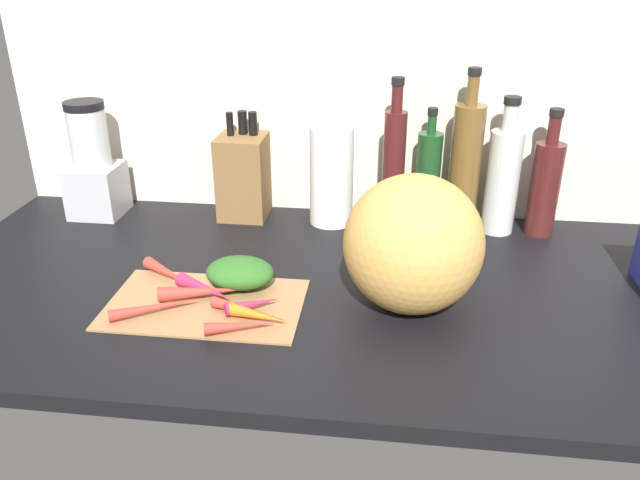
{
  "coord_description": "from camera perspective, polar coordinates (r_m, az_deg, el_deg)",
  "views": [
    {
      "loc": [
        8.91,
        -107.82,
        60.29
      ],
      "look_at": [
        -3.08,
        -10.59,
        13.97
      ],
      "focal_mm": 34.9,
      "sensor_mm": 36.0,
      "label": 1
    }
  ],
  "objects": [
    {
      "name": "winter_squash",
      "position": [
        1.11,
        8.53,
        -0.42
      ],
      "size": [
        24.84,
        23.15,
        25.43
      ],
      "primitive_type": "ellipsoid",
      "color": "gold",
      "rests_on": "ground_plane"
    },
    {
      "name": "knife_block",
      "position": [
        1.52,
        -7.01,
        5.94
      ],
      "size": [
        11.29,
        12.82,
        25.53
      ],
      "color": "brown",
      "rests_on": "ground_plane"
    },
    {
      "name": "carrot_5",
      "position": [
        1.07,
        -7.37,
        -7.83
      ],
      "size": [
        12.13,
        5.59,
        2.24
      ],
      "primitive_type": "cone",
      "rotation": [
        0.0,
        1.57,
        0.29
      ],
      "color": "red",
      "rests_on": "cutting_board"
    },
    {
      "name": "carrot_7",
      "position": [
        1.16,
        -14.85,
        -6.0
      ],
      "size": [
        15.31,
        9.53,
        2.12
      ],
      "primitive_type": "cone",
      "rotation": [
        0.0,
        1.57,
        0.49
      ],
      "color": "red",
      "rests_on": "cutting_board"
    },
    {
      "name": "carrot_greens_pile",
      "position": [
        1.21,
        -7.37,
        -2.99
      ],
      "size": [
        13.18,
        10.14,
        5.58
      ],
      "primitive_type": "ellipsoid",
      "color": "#2D6023",
      "rests_on": "cutting_board"
    },
    {
      "name": "bottle_1",
      "position": [
        1.47,
        9.85,
        5.6
      ],
      "size": [
        5.71,
        5.71,
        28.09
      ],
      "color": "#19421E",
      "rests_on": "ground_plane"
    },
    {
      "name": "carrot_4",
      "position": [
        1.26,
        -13.62,
        -3.03
      ],
      "size": [
        13.62,
        10.51,
        2.39
      ],
      "primitive_type": "cone",
      "rotation": [
        0.0,
        1.57,
        -0.61
      ],
      "color": "red",
      "rests_on": "cutting_board"
    },
    {
      "name": "carrot_6",
      "position": [
        1.19,
        -10.56,
        -4.4
      ],
      "size": [
        12.71,
        8.58,
        2.83
      ],
      "primitive_type": "cone",
      "rotation": [
        0.0,
        1.57,
        -0.49
      ],
      "color": "#B2264C",
      "rests_on": "cutting_board"
    },
    {
      "name": "carrot_2",
      "position": [
        1.18,
        -10.61,
        -4.68
      ],
      "size": [
        16.82,
        6.86,
        2.82
      ],
      "primitive_type": "cone",
      "rotation": [
        0.0,
        1.57,
        0.25
      ],
      "color": "red",
      "rests_on": "cutting_board"
    },
    {
      "name": "bottle_4",
      "position": [
        1.49,
        19.92,
        4.69
      ],
      "size": [
        6.6,
        6.6,
        29.04
      ],
      "color": "#471919",
      "rests_on": "ground_plane"
    },
    {
      "name": "wall_back",
      "position": [
        1.5,
        3.57,
        13.58
      ],
      "size": [
        170.0,
        3.0,
        60.0
      ],
      "primitive_type": "cube",
      "color": "beige",
      "rests_on": "ground_plane"
    },
    {
      "name": "paper_towel_roll",
      "position": [
        1.46,
        1.06,
        5.88
      ],
      "size": [
        10.21,
        10.21,
        23.25
      ],
      "primitive_type": "cylinder",
      "color": "white",
      "rests_on": "ground_plane"
    },
    {
      "name": "blender_appliance",
      "position": [
        1.61,
        -20.05,
        6.27
      ],
      "size": [
        12.01,
        12.01,
        28.04
      ],
      "color": "#B2B2B7",
      "rests_on": "ground_plane"
    },
    {
      "name": "carrot_0",
      "position": [
        1.1,
        -5.73,
        -6.87
      ],
      "size": [
        11.43,
        5.36,
        2.42
      ],
      "primitive_type": "cone",
      "rotation": [
        0.0,
        1.57,
        -0.27
      ],
      "color": "orange",
      "rests_on": "cutting_board"
    },
    {
      "name": "bottle_0",
      "position": [
        1.42,
        6.76,
        6.58
      ],
      "size": [
        5.03,
        5.03,
        35.3
      ],
      "color": "#471919",
      "rests_on": "ground_plane"
    },
    {
      "name": "carrot_3",
      "position": [
        1.13,
        -6.18,
        -5.87
      ],
      "size": [
        10.04,
        7.15,
        2.42
      ],
      "primitive_type": "cone",
      "rotation": [
        0.0,
        1.57,
        0.52
      ],
      "color": "#B2264C",
      "rests_on": "cutting_board"
    },
    {
      "name": "carrot_1",
      "position": [
        1.12,
        -6.51,
        -6.49
      ],
      "size": [
        15.14,
        6.74,
        2.06
      ],
      "primitive_type": "cone",
      "rotation": [
        0.0,
        1.57,
        -0.32
      ],
      "color": "red",
      "rests_on": "cutting_board"
    },
    {
      "name": "bottle_3",
      "position": [
        1.47,
        16.38,
        5.43
      ],
      "size": [
        7.41,
        7.41,
        31.35
      ],
      "color": "silver",
      "rests_on": "ground_plane"
    },
    {
      "name": "ground_plane",
      "position": [
        1.25,
        2.01,
        -4.45
      ],
      "size": [
        170.0,
        80.0,
        3.0
      ],
      "primitive_type": "cube",
      "color": "black"
    },
    {
      "name": "cutting_board",
      "position": [
        1.18,
        -10.45,
        -5.71
      ],
      "size": [
        36.06,
        22.26,
        0.8
      ],
      "primitive_type": "cube",
      "color": "#997047",
      "rests_on": "ground_plane"
    },
    {
      "name": "bottle_2",
      "position": [
        1.46,
        13.15,
        6.62
      ],
      "size": [
        7.0,
        7.0,
        37.15
      ],
      "color": "brown",
      "rests_on": "ground_plane"
    }
  ]
}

